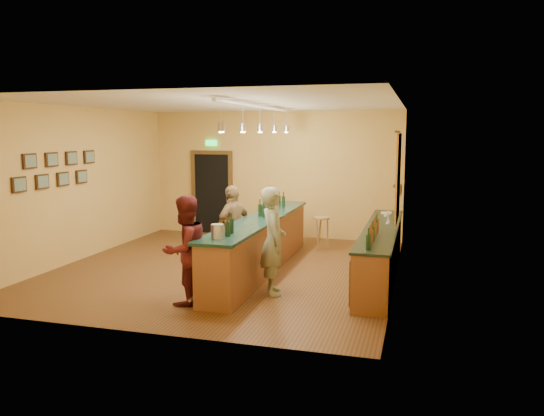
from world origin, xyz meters
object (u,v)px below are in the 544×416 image
(tasting_bar, at_px, (260,240))
(customer_b, at_px, (233,228))
(bartender, at_px, (273,241))
(back_counter, at_px, (381,252))
(bar_stool, at_px, (322,223))
(customer_a, at_px, (185,250))

(tasting_bar, relative_size, customer_b, 3.08)
(tasting_bar, height_order, bartender, bartender)
(bartender, height_order, customer_b, bartender)
(back_counter, bearing_deg, bar_stool, 126.20)
(back_counter, bearing_deg, customer_a, -139.83)
(back_counter, height_order, bartender, bartender)
(tasting_bar, xyz_separation_m, customer_b, (-0.55, 0.00, 0.22))
(bartender, height_order, bar_stool, bartender)
(customer_a, height_order, customer_b, customer_a)
(customer_a, relative_size, customer_b, 1.03)
(customer_b, bearing_deg, back_counter, 116.11)
(bartender, bearing_deg, tasting_bar, 3.71)
(bartender, bearing_deg, back_counter, -68.67)
(tasting_bar, bearing_deg, bartender, -64.80)
(customer_a, bearing_deg, bartender, 148.73)
(back_counter, xyz_separation_m, tasting_bar, (-2.27, -0.18, 0.12))
(customer_a, bearing_deg, tasting_bar, -171.39)
(bar_stool, bearing_deg, tasting_bar, -109.74)
(tasting_bar, relative_size, bar_stool, 6.72)
(tasting_bar, height_order, customer_b, customer_b)
(customer_a, distance_m, customer_b, 2.20)
(customer_b, bearing_deg, bar_stool, 171.15)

